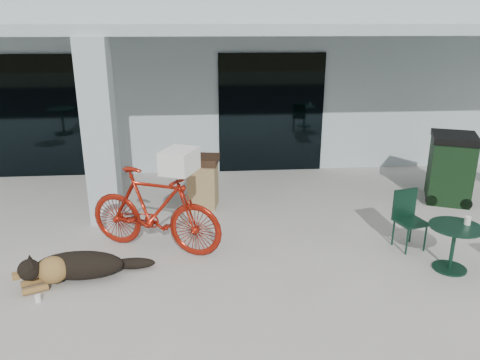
{
  "coord_description": "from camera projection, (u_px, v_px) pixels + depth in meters",
  "views": [
    {
      "loc": [
        0.19,
        -5.53,
        3.34
      ],
      "look_at": [
        0.77,
        1.34,
        1.0
      ],
      "focal_mm": 35.0,
      "sensor_mm": 36.0,
      "label": 1
    }
  ],
  "objects": [
    {
      "name": "ground",
      "position": [
        191.0,
        284.0,
        6.27
      ],
      "size": [
        80.0,
        80.0,
        0.0
      ],
      "primitive_type": "plane",
      "color": "#ADAAA3",
      "rests_on": "ground"
    },
    {
      "name": "building",
      "position": [
        193.0,
        61.0,
        13.57
      ],
      "size": [
        22.0,
        7.0,
        4.5
      ],
      "primitive_type": "cube",
      "color": "#A0B1B5",
      "rests_on": "ground"
    },
    {
      "name": "storefront_glass_left",
      "position": [
        46.0,
        117.0,
        10.28
      ],
      "size": [
        2.8,
        0.06,
        2.7
      ],
      "primitive_type": "cube",
      "color": "black",
      "rests_on": "ground"
    },
    {
      "name": "storefront_glass_right",
      "position": [
        271.0,
        114.0,
        10.68
      ],
      "size": [
        2.4,
        0.06,
        2.7
      ],
      "primitive_type": "cube",
      "color": "black",
      "rests_on": "ground"
    },
    {
      "name": "column",
      "position": [
        100.0,
        134.0,
        7.82
      ],
      "size": [
        0.5,
        0.5,
        3.12
      ],
      "primitive_type": "cube",
      "color": "#A0B1B5",
      "rests_on": "ground"
    },
    {
      "name": "overhang",
      "position": [
        188.0,
        29.0,
        8.64
      ],
      "size": [
        22.0,
        2.8,
        0.18
      ],
      "primitive_type": "cube",
      "color": "#A0B1B5",
      "rests_on": "column"
    },
    {
      "name": "bicycle",
      "position": [
        154.0,
        210.0,
        7.03
      ],
      "size": [
        2.23,
        1.42,
        1.3
      ],
      "primitive_type": "imported",
      "rotation": [
        0.0,
        0.0,
        1.16
      ],
      "color": "maroon",
      "rests_on": "ground"
    },
    {
      "name": "laundry_basket",
      "position": [
        179.0,
        161.0,
        6.64
      ],
      "size": [
        0.6,
        0.67,
        0.33
      ],
      "primitive_type": "cube",
      "rotation": [
        0.0,
        0.0,
        1.16
      ],
      "color": "white",
      "rests_on": "bicycle"
    },
    {
      "name": "dog",
      "position": [
        79.0,
        264.0,
        6.34
      ],
      "size": [
        1.42,
        0.96,
        0.45
      ],
      "primitive_type": null,
      "rotation": [
        0.0,
        0.0,
        0.42
      ],
      "color": "black",
      "rests_on": "ground"
    },
    {
      "name": "cup_near_dog",
      "position": [
        38.0,
        298.0,
        5.86
      ],
      "size": [
        0.08,
        0.08,
        0.09
      ],
      "primitive_type": "cylinder",
      "rotation": [
        0.0,
        0.0,
        0.08
      ],
      "color": "white",
      "rests_on": "ground"
    },
    {
      "name": "cafe_table_far",
      "position": [
        453.0,
        248.0,
        6.55
      ],
      "size": [
        0.93,
        0.93,
        0.67
      ],
      "primitive_type": null,
      "rotation": [
        0.0,
        0.0,
        -0.39
      ],
      "color": "#123525",
      "rests_on": "ground"
    },
    {
      "name": "cafe_chair_far_a",
      "position": [
        411.0,
        221.0,
        7.13
      ],
      "size": [
        0.51,
        0.54,
        0.91
      ],
      "primitive_type": null,
      "rotation": [
        0.0,
        0.0,
        0.25
      ],
      "color": "#123525",
      "rests_on": "ground"
    },
    {
      "name": "cup_on_table",
      "position": [
        468.0,
        221.0,
        6.47
      ],
      "size": [
        0.11,
        0.11,
        0.12
      ],
      "primitive_type": "cylinder",
      "rotation": [
        0.0,
        0.0,
        -0.39
      ],
      "color": "white",
      "rests_on": "cafe_table_far"
    },
    {
      "name": "trash_receptacle",
      "position": [
        203.0,
        182.0,
        8.77
      ],
      "size": [
        0.67,
        0.67,
        0.98
      ],
      "primitive_type": null,
      "rotation": [
        0.0,
        0.0,
        -0.18
      ],
      "color": "olive",
      "rests_on": "ground"
    },
    {
      "name": "wheeled_bin",
      "position": [
        450.0,
        168.0,
        9.07
      ],
      "size": [
        1.14,
        1.26,
        1.31
      ],
      "primitive_type": null,
      "rotation": [
        0.0,
        0.0,
        -0.4
      ],
      "color": "black",
      "rests_on": "ground"
    }
  ]
}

